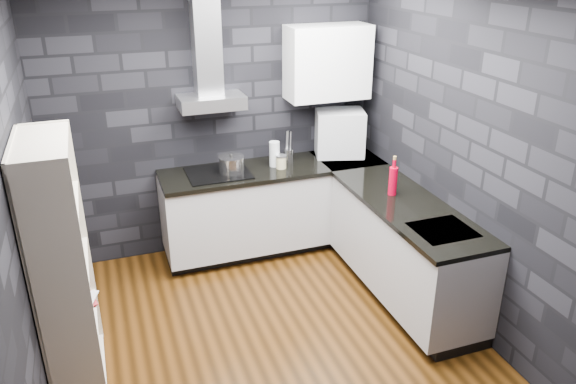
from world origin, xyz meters
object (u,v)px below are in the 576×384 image
glass_vase (274,154)px  red_bottle (393,181)px  storage_jar (281,162)px  pot (232,165)px  bookshelf (63,268)px  fruit_bowl (62,269)px  utensil_crock (288,156)px  appliance_garage (339,133)px

glass_vase → red_bottle: (0.74, -1.00, 0.00)m
storage_jar → pot: bearing=176.0°
bookshelf → fruit_bowl: bearing=-72.3°
utensil_crock → appliance_garage: (0.57, 0.03, 0.16)m
utensil_crock → red_bottle: red_bottle is taller
storage_jar → utensil_crock: utensil_crock is taller
glass_vase → fruit_bowl: 2.40m
storage_jar → fruit_bowl: 2.39m
utensil_crock → bookshelf: 2.52m
appliance_garage → bookshelf: (-2.67, -1.43, -0.22)m
utensil_crock → fruit_bowl: size_ratio=0.59×
pot → glass_vase: glass_vase is taller
bookshelf → fruit_bowl: bookshelf is taller
glass_vase → utensil_crock: bearing=20.7°
fruit_bowl → pot: bearing=42.5°
red_bottle → bookshelf: (-2.68, -0.34, -0.12)m
appliance_garage → fruit_bowl: 3.07m
storage_jar → red_bottle: red_bottle is taller
storage_jar → appliance_garage: 0.73m
pot → storage_jar: (0.48, -0.03, -0.02)m
utensil_crock → fruit_bowl: utensil_crock is taller
pot → red_bottle: red_bottle is taller
fruit_bowl → utensil_crock: bearing=35.2°
utensil_crock → bookshelf: size_ratio=0.07×
storage_jar → bookshelf: bearing=-147.7°
appliance_garage → bookshelf: bearing=-135.8°
pot → fruit_bowl: size_ratio=1.07×
utensil_crock → red_bottle: bearing=-61.4°
pot → appliance_garage: bearing=7.0°
utensil_crock → glass_vase: bearing=-159.3°
utensil_crock → fruit_bowl: (-2.10, -1.48, -0.03)m
pot → red_bottle: 1.52m
pot → storage_jar: size_ratio=2.02×
appliance_garage → utensil_crock: bearing=-160.6°
glass_vase → appliance_garage: appliance_garage is taller
glass_vase → fruit_bowl: size_ratio=1.11×
appliance_garage → red_bottle: 1.10m
red_bottle → bookshelf: 2.70m
appliance_garage → fruit_bowl: (-2.67, -1.51, -0.19)m
pot → glass_vase: bearing=6.4°
utensil_crock → red_bottle: (0.58, -1.06, 0.06)m
red_bottle → storage_jar: bearing=127.5°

